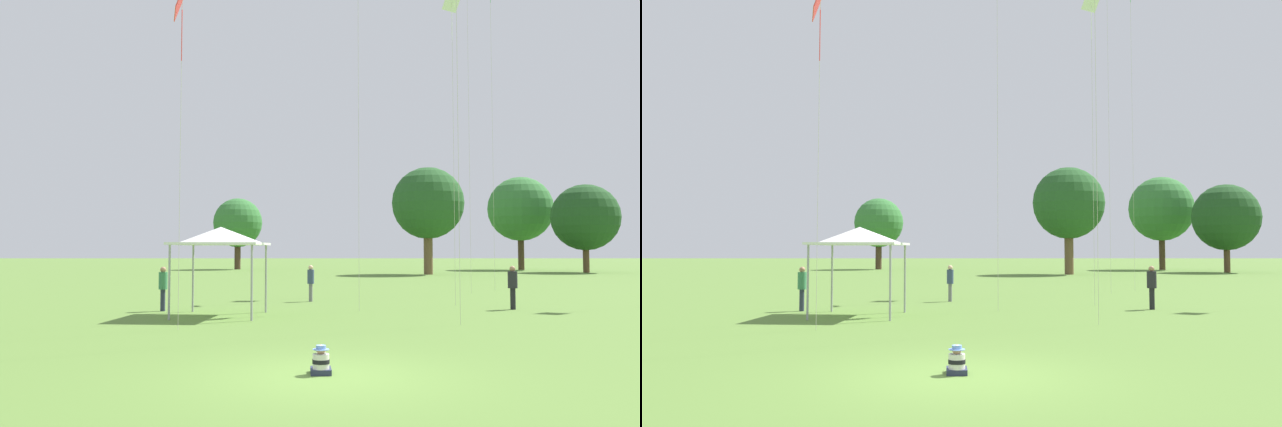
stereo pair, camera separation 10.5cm
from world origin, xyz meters
The scene contains 12 objects.
ground_plane centered at (0.00, 0.00, 0.00)m, with size 300.00×300.00×0.00m, color #567A33.
seated_toddler centered at (-0.09, 0.18, 0.21)m, with size 0.38×0.47×0.52m.
person_standing_0 centered at (-5.76, 11.54, 0.95)m, with size 0.37×0.37×1.59m.
person_standing_1 centered at (-0.50, 15.67, 0.93)m, with size 0.40×0.40×1.54m.
person_standing_2 centered at (7.01, 12.14, 0.95)m, with size 0.49×0.49×1.60m.
canopy_tent centered at (-3.43, 9.89, 2.64)m, with size 3.14×3.14×2.96m.
kite_0 centered at (5.25, 13.81, 11.55)m, with size 0.85×0.74×12.59m.
kite_3 centered at (-4.00, 6.22, 9.18)m, with size 0.72×1.27×9.95m.
distant_tree_0 centered at (-9.39, 59.20, 5.21)m, with size 5.52×5.52×8.01m.
distant_tree_1 centered at (21.98, 57.50, 6.68)m, with size 7.06×7.06×10.23m.
distant_tree_2 centered at (25.73, 49.59, 5.35)m, with size 6.45×6.45×8.59m.
distant_tree_3 centered at (9.57, 44.78, 6.35)m, with size 6.45×6.45×9.62m.
Camera 1 is at (-0.11, -10.97, 2.20)m, focal length 35.00 mm.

